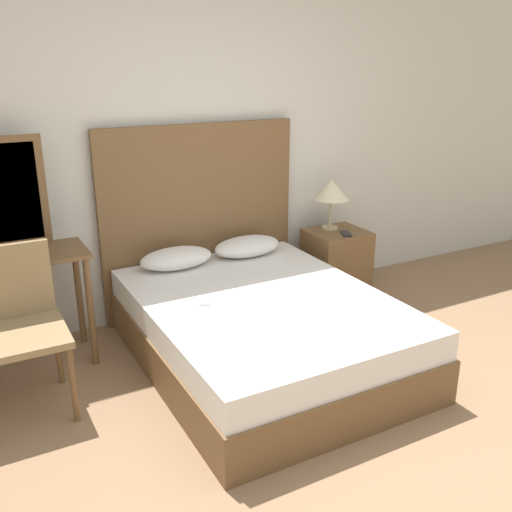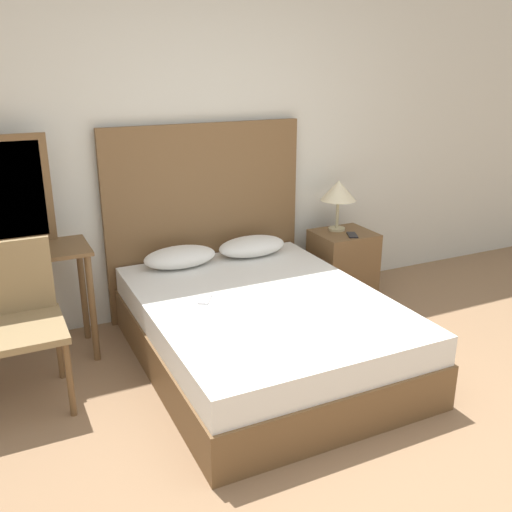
% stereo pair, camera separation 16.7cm
% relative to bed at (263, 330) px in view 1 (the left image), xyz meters
% --- Properties ---
extents(ground_plane, '(16.00, 16.00, 0.00)m').
position_rel_bed_xyz_m(ground_plane, '(-0.02, -1.20, -0.23)').
color(ground_plane, '#8C6B4C').
extents(wall_back, '(10.00, 0.06, 2.70)m').
position_rel_bed_xyz_m(wall_back, '(-0.02, 1.07, 1.12)').
color(wall_back, silver).
rests_on(wall_back, ground_plane).
extents(bed, '(1.49, 1.94, 0.46)m').
position_rel_bed_xyz_m(bed, '(0.00, 0.00, 0.00)').
color(bed, brown).
rests_on(bed, ground_plane).
extents(headboard, '(1.56, 0.05, 1.46)m').
position_rel_bed_xyz_m(headboard, '(0.00, 1.00, 0.50)').
color(headboard, brown).
rests_on(headboard, ground_plane).
extents(pillow_left, '(0.54, 0.30, 0.15)m').
position_rel_bed_xyz_m(pillow_left, '(-0.29, 0.77, 0.31)').
color(pillow_left, white).
rests_on(pillow_left, bed).
extents(pillow_right, '(0.54, 0.30, 0.15)m').
position_rel_bed_xyz_m(pillow_right, '(0.29, 0.77, 0.31)').
color(pillow_right, white).
rests_on(pillow_right, bed).
extents(phone_on_bed, '(0.14, 0.16, 0.01)m').
position_rel_bed_xyz_m(phone_on_bed, '(-0.35, 0.12, 0.24)').
color(phone_on_bed, '#B7B7BC').
rests_on(phone_on_bed, bed).
extents(nightstand, '(0.47, 0.42, 0.57)m').
position_rel_bed_xyz_m(nightstand, '(1.08, 0.69, 0.06)').
color(nightstand, brown).
rests_on(nightstand, ground_plane).
extents(table_lamp, '(0.29, 0.29, 0.41)m').
position_rel_bed_xyz_m(table_lamp, '(1.06, 0.77, 0.66)').
color(table_lamp, tan).
rests_on(table_lamp, nightstand).
extents(phone_on_nightstand, '(0.13, 0.17, 0.01)m').
position_rel_bed_xyz_m(phone_on_nightstand, '(1.09, 0.58, 0.35)').
color(phone_on_nightstand, black).
rests_on(phone_on_nightstand, nightstand).
extents(vanity_desk, '(0.97, 0.43, 0.76)m').
position_rel_bed_xyz_m(vanity_desk, '(-1.43, 0.68, 0.39)').
color(vanity_desk, brown).
rests_on(vanity_desk, ground_plane).
extents(chair, '(0.49, 0.51, 0.93)m').
position_rel_bed_xyz_m(chair, '(-1.44, 0.24, 0.31)').
color(chair, olive).
rests_on(chair, ground_plane).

